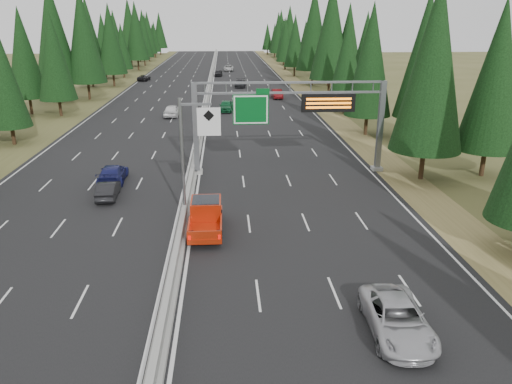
% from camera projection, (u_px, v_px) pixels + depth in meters
% --- Properties ---
extents(road, '(32.00, 260.00, 0.08)m').
position_uv_depth(road, '(208.00, 97.00, 85.73)').
color(road, black).
rests_on(road, ground).
extents(shoulder_right, '(3.60, 260.00, 0.06)m').
position_uv_depth(shoulder_right, '(310.00, 96.00, 86.80)').
color(shoulder_right, olive).
rests_on(shoulder_right, ground).
extents(shoulder_left, '(3.60, 260.00, 0.06)m').
position_uv_depth(shoulder_left, '(103.00, 98.00, 84.66)').
color(shoulder_left, '#484A22').
rests_on(shoulder_left, ground).
extents(median_barrier, '(0.70, 260.00, 0.85)m').
position_uv_depth(median_barrier, '(208.00, 95.00, 85.60)').
color(median_barrier, gray).
rests_on(median_barrier, road).
extents(sign_gantry, '(16.75, 0.98, 7.80)m').
position_uv_depth(sign_gantry, '(297.00, 113.00, 42.01)').
color(sign_gantry, slate).
rests_on(sign_gantry, road).
extents(hov_sign_pole, '(2.80, 0.50, 8.00)m').
position_uv_depth(hov_sign_pole, '(191.00, 150.00, 32.35)').
color(hov_sign_pole, slate).
rests_on(hov_sign_pole, road).
extents(tree_row_right, '(11.65, 238.69, 18.98)m').
position_uv_depth(tree_row_right, '(370.00, 48.00, 65.70)').
color(tree_row_right, black).
rests_on(tree_row_right, ground).
extents(tree_row_left, '(11.40, 241.30, 18.91)m').
position_uv_depth(tree_row_left, '(32.00, 46.00, 64.52)').
color(tree_row_left, black).
rests_on(tree_row_left, ground).
extents(silver_minivan, '(2.57, 5.26, 1.44)m').
position_uv_depth(silver_minivan, '(397.00, 318.00, 21.06)').
color(silver_minivan, '#AEADB2').
rests_on(silver_minivan, road).
extents(red_pickup, '(2.01, 5.64, 1.84)m').
position_uv_depth(red_pickup, '(206.00, 214.00, 31.56)').
color(red_pickup, black).
rests_on(red_pickup, road).
extents(car_ahead_green, '(2.30, 4.78, 1.58)m').
position_uv_depth(car_ahead_green, '(226.00, 106.00, 72.20)').
color(car_ahead_green, '#13562E').
rests_on(car_ahead_green, road).
extents(car_ahead_dkred, '(1.68, 4.57, 1.50)m').
position_uv_depth(car_ahead_dkred, '(277.00, 94.00, 84.09)').
color(car_ahead_dkred, '#610D11').
rests_on(car_ahead_dkred, road).
extents(car_ahead_dkgrey, '(2.52, 5.35, 1.51)m').
position_uv_depth(car_ahead_dkgrey, '(240.00, 83.00, 97.88)').
color(car_ahead_dkgrey, black).
rests_on(car_ahead_dkgrey, road).
extents(car_ahead_white, '(2.60, 5.32, 1.46)m').
position_uv_depth(car_ahead_white, '(229.00, 68.00, 128.60)').
color(car_ahead_white, '#BABABA').
rests_on(car_ahead_white, road).
extents(car_ahead_far, '(2.01, 4.38, 1.45)m').
position_uv_depth(car_ahead_far, '(218.00, 73.00, 116.74)').
color(car_ahead_far, black).
rests_on(car_ahead_far, road).
extents(car_onc_near, '(1.56, 3.95, 1.28)m').
position_uv_depth(car_onc_near, '(108.00, 190.00, 37.20)').
color(car_onc_near, black).
rests_on(car_onc_near, road).
extents(car_onc_blue, '(2.22, 5.04, 1.44)m').
position_uv_depth(car_onc_blue, '(113.00, 174.00, 40.79)').
color(car_onc_blue, navy).
rests_on(car_onc_blue, road).
extents(car_onc_white, '(2.30, 4.87, 1.61)m').
position_uv_depth(car_onc_white, '(172.00, 111.00, 68.40)').
color(car_onc_white, white).
rests_on(car_onc_white, road).
extents(car_onc_far, '(2.52, 4.74, 1.27)m').
position_uv_depth(car_onc_far, '(144.00, 78.00, 108.13)').
color(car_onc_far, black).
rests_on(car_onc_far, road).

